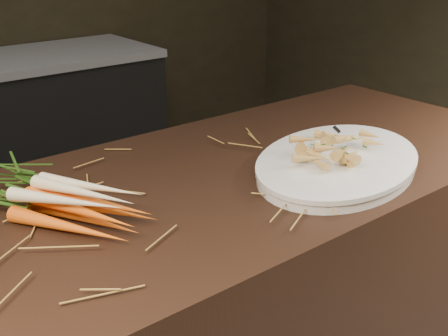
% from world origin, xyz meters
% --- Properties ---
extents(straw_bedding, '(1.40, 0.60, 0.02)m').
position_xyz_m(straw_bedding, '(0.00, 0.30, 0.91)').
color(straw_bedding, olive).
rests_on(straw_bedding, main_counter).
extents(root_veg_bunch, '(0.32, 0.48, 0.09)m').
position_xyz_m(root_veg_bunch, '(-0.07, 0.39, 0.94)').
color(root_veg_bunch, '#E7571C').
rests_on(root_veg_bunch, main_counter).
extents(serving_platter, '(0.58, 0.48, 0.03)m').
position_xyz_m(serving_platter, '(0.56, 0.16, 0.91)').
color(serving_platter, white).
rests_on(serving_platter, main_counter).
extents(roasted_veg_heap, '(0.29, 0.25, 0.05)m').
position_xyz_m(roasted_veg_heap, '(0.56, 0.16, 0.95)').
color(roasted_veg_heap, '#B58E46').
rests_on(roasted_veg_heap, serving_platter).
extents(serving_fork, '(0.11, 0.17, 0.00)m').
position_xyz_m(serving_fork, '(0.73, 0.20, 0.93)').
color(serving_fork, silver).
rests_on(serving_fork, serving_platter).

